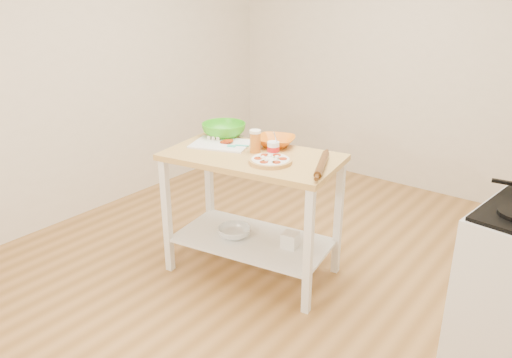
{
  "coord_description": "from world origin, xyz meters",
  "views": [
    {
      "loc": [
        1.81,
        -2.54,
        1.97
      ],
      "look_at": [
        -0.07,
        -0.11,
        0.76
      ],
      "focal_mm": 35.0,
      "sensor_mm": 36.0,
      "label": 1
    }
  ],
  "objects_px": {
    "yogurt_tub": "(273,149)",
    "shelf_bin": "(290,240)",
    "pizza": "(270,160)",
    "green_bowl": "(224,130)",
    "rolling_pin": "(322,164)",
    "spatula": "(237,146)",
    "beer_pint": "(255,141)",
    "orange_bowl": "(276,141)",
    "prep_island": "(252,189)",
    "cutting_board": "(221,143)",
    "knife": "(221,135)",
    "shelf_glass_bowl": "(234,232)"
  },
  "relations": [
    {
      "from": "spatula",
      "to": "orange_bowl",
      "type": "distance_m",
      "value": 0.27
    },
    {
      "from": "orange_bowl",
      "to": "shelf_bin",
      "type": "distance_m",
      "value": 0.7
    },
    {
      "from": "prep_island",
      "to": "pizza",
      "type": "height_order",
      "value": "pizza"
    },
    {
      "from": "orange_bowl",
      "to": "yogurt_tub",
      "type": "height_order",
      "value": "yogurt_tub"
    },
    {
      "from": "rolling_pin",
      "to": "spatula",
      "type": "bearing_deg",
      "value": -179.07
    },
    {
      "from": "yogurt_tub",
      "to": "shelf_glass_bowl",
      "type": "height_order",
      "value": "yogurt_tub"
    },
    {
      "from": "prep_island",
      "to": "yogurt_tub",
      "type": "height_order",
      "value": "yogurt_tub"
    },
    {
      "from": "pizza",
      "to": "spatula",
      "type": "relative_size",
      "value": 2.04
    },
    {
      "from": "yogurt_tub",
      "to": "shelf_bin",
      "type": "distance_m",
      "value": 0.65
    },
    {
      "from": "spatula",
      "to": "rolling_pin",
      "type": "bearing_deg",
      "value": -23.06
    },
    {
      "from": "knife",
      "to": "shelf_glass_bowl",
      "type": "relative_size",
      "value": 1.04
    },
    {
      "from": "yogurt_tub",
      "to": "shelf_glass_bowl",
      "type": "relative_size",
      "value": 0.73
    },
    {
      "from": "prep_island",
      "to": "beer_pint",
      "type": "bearing_deg",
      "value": 104.77
    },
    {
      "from": "shelf_bin",
      "to": "cutting_board",
      "type": "bearing_deg",
      "value": -176.99
    },
    {
      "from": "shelf_glass_bowl",
      "to": "pizza",
      "type": "bearing_deg",
      "value": -0.8
    },
    {
      "from": "shelf_glass_bowl",
      "to": "shelf_bin",
      "type": "bearing_deg",
      "value": 17.27
    },
    {
      "from": "green_bowl",
      "to": "shelf_glass_bowl",
      "type": "distance_m",
      "value": 0.77
    },
    {
      "from": "rolling_pin",
      "to": "prep_island",
      "type": "bearing_deg",
      "value": -173.35
    },
    {
      "from": "orange_bowl",
      "to": "shelf_bin",
      "type": "bearing_deg",
      "value": -34.11
    },
    {
      "from": "cutting_board",
      "to": "knife",
      "type": "bearing_deg",
      "value": 110.71
    },
    {
      "from": "shelf_bin",
      "to": "beer_pint",
      "type": "bearing_deg",
      "value": -176.31
    },
    {
      "from": "spatula",
      "to": "shelf_bin",
      "type": "xyz_separation_m",
      "value": [
        0.45,
        0.02,
        -0.6
      ]
    },
    {
      "from": "beer_pint",
      "to": "rolling_pin",
      "type": "distance_m",
      "value": 0.52
    },
    {
      "from": "spatula",
      "to": "shelf_glass_bowl",
      "type": "relative_size",
      "value": 0.57
    },
    {
      "from": "spatula",
      "to": "beer_pint",
      "type": "relative_size",
      "value": 0.88
    },
    {
      "from": "beer_pint",
      "to": "shelf_glass_bowl",
      "type": "relative_size",
      "value": 0.65
    },
    {
      "from": "green_bowl",
      "to": "pizza",
      "type": "bearing_deg",
      "value": -22.7
    },
    {
      "from": "spatula",
      "to": "yogurt_tub",
      "type": "bearing_deg",
      "value": -20.94
    },
    {
      "from": "prep_island",
      "to": "green_bowl",
      "type": "distance_m",
      "value": 0.56
    },
    {
      "from": "orange_bowl",
      "to": "beer_pint",
      "type": "bearing_deg",
      "value": -97.5
    },
    {
      "from": "knife",
      "to": "orange_bowl",
      "type": "relative_size",
      "value": 0.92
    },
    {
      "from": "green_bowl",
      "to": "beer_pint",
      "type": "bearing_deg",
      "value": -19.93
    },
    {
      "from": "beer_pint",
      "to": "rolling_pin",
      "type": "relative_size",
      "value": 0.38
    },
    {
      "from": "orange_bowl",
      "to": "green_bowl",
      "type": "relative_size",
      "value": 0.83
    },
    {
      "from": "beer_pint",
      "to": "pizza",
      "type": "bearing_deg",
      "value": -27.85
    },
    {
      "from": "yogurt_tub",
      "to": "beer_pint",
      "type": "bearing_deg",
      "value": -175.07
    },
    {
      "from": "beer_pint",
      "to": "shelf_glass_bowl",
      "type": "height_order",
      "value": "beer_pint"
    },
    {
      "from": "pizza",
      "to": "shelf_bin",
      "type": "relative_size",
      "value": 2.63
    },
    {
      "from": "pizza",
      "to": "green_bowl",
      "type": "distance_m",
      "value": 0.68
    },
    {
      "from": "shelf_glass_bowl",
      "to": "beer_pint",
      "type": "bearing_deg",
      "value": 44.26
    },
    {
      "from": "rolling_pin",
      "to": "shelf_bin",
      "type": "relative_size",
      "value": 3.87
    },
    {
      "from": "yogurt_tub",
      "to": "cutting_board",
      "type": "bearing_deg",
      "value": -176.82
    },
    {
      "from": "yogurt_tub",
      "to": "prep_island",
      "type": "bearing_deg",
      "value": -153.55
    },
    {
      "from": "rolling_pin",
      "to": "cutting_board",
      "type": "bearing_deg",
      "value": -178.63
    },
    {
      "from": "yogurt_tub",
      "to": "rolling_pin",
      "type": "xyz_separation_m",
      "value": [
        0.38,
        -0.0,
        -0.03
      ]
    },
    {
      "from": "cutting_board",
      "to": "beer_pint",
      "type": "height_order",
      "value": "beer_pint"
    },
    {
      "from": "spatula",
      "to": "green_bowl",
      "type": "relative_size",
      "value": 0.42
    },
    {
      "from": "cutting_board",
      "to": "green_bowl",
      "type": "height_order",
      "value": "green_bowl"
    },
    {
      "from": "spatula",
      "to": "yogurt_tub",
      "type": "height_order",
      "value": "yogurt_tub"
    },
    {
      "from": "prep_island",
      "to": "knife",
      "type": "height_order",
      "value": "knife"
    }
  ]
}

